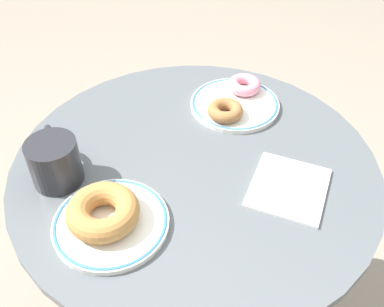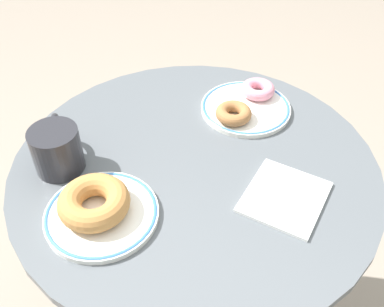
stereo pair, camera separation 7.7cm
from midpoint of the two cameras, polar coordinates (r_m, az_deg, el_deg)
The scene contains 8 objects.
cafe_table at distance 0.97m, azimuth 2.64°, elevation -9.93°, with size 0.68×0.68×0.71m.
plate_left at distance 0.73m, azimuth -8.73°, elevation -7.92°, with size 0.19×0.19×0.01m.
plate_right at distance 0.95m, azimuth 9.32°, elevation 5.80°, with size 0.19×0.19×0.01m.
donut_old_fashioned at distance 0.72m, azimuth -9.67°, elevation -6.41°, with size 0.12×0.12×0.04m, color #BC7F42.
donut_pink_frosted at distance 0.98m, azimuth 10.82°, elevation 8.13°, with size 0.07×0.07×0.02m, color pink.
donut_cinnamon at distance 0.90m, azimuth 7.87°, elevation 5.11°, with size 0.07×0.07×0.02m, color #A36B3D.
paper_napkin at distance 0.78m, azimuth 14.76°, elevation -5.61°, with size 0.14×0.13×0.01m, color white.
coffee_mug at distance 0.81m, azimuth -14.61°, elevation 0.51°, with size 0.10×0.11×0.09m.
Camera 2 is at (-0.47, -0.35, 1.27)m, focal length 41.01 mm.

